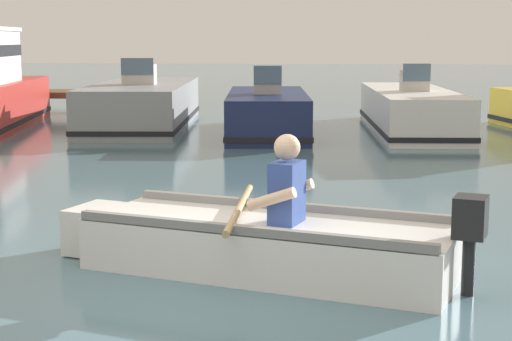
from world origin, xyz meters
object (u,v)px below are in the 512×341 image
(moored_boat_grey, at_px, (143,106))
(moored_boat_navy, at_px, (267,114))
(rowboat_with_person, at_px, (262,242))
(moored_boat_white, at_px, (410,111))

(moored_boat_grey, bearing_deg, moored_boat_navy, -22.55)
(rowboat_with_person, relative_size, moored_boat_navy, 0.75)
(rowboat_with_person, distance_m, moored_boat_white, 11.36)
(rowboat_with_person, xyz_separation_m, moored_boat_navy, (-0.84, 10.19, 0.16))
(moored_boat_grey, height_order, moored_boat_white, moored_boat_grey)
(rowboat_with_person, distance_m, moored_boat_grey, 12.03)
(moored_boat_navy, distance_m, moored_boat_white, 3.18)
(moored_boat_navy, relative_size, moored_boat_white, 0.80)
(rowboat_with_person, xyz_separation_m, moored_boat_white, (2.19, 11.14, 0.17))
(rowboat_with_person, xyz_separation_m, moored_boat_grey, (-3.78, 11.41, 0.22))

